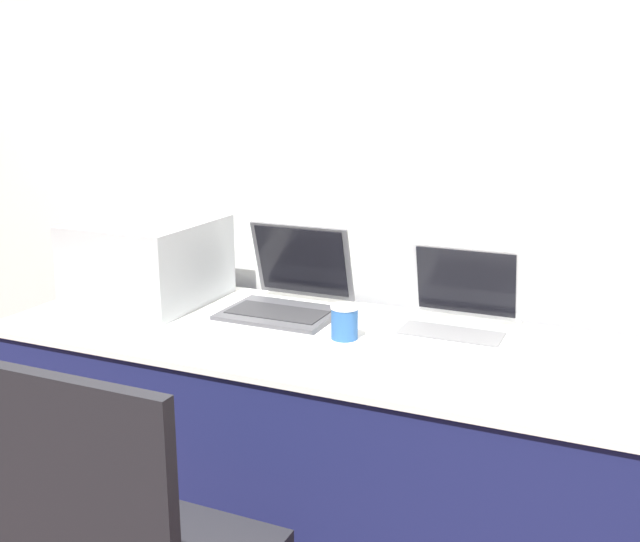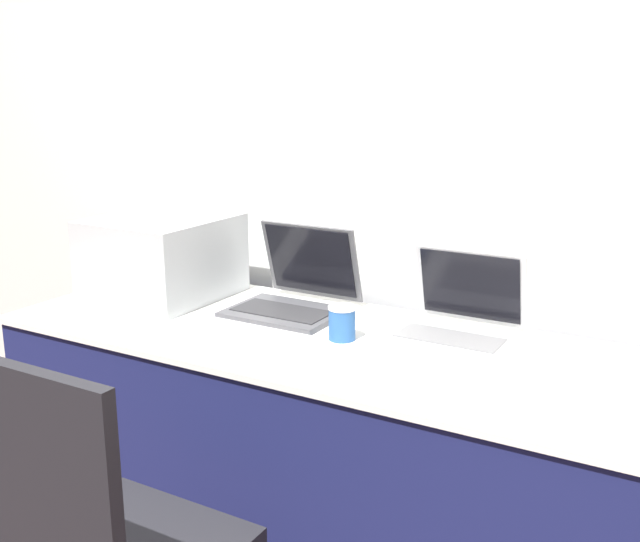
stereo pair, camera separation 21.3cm
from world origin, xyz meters
TOP-DOWN VIEW (x-y plane):
  - wall_back at (0.00, 0.81)m, footprint 8.00×0.05m
  - table at (0.00, 0.34)m, footprint 2.01×0.71m
  - printer at (-0.72, 0.43)m, footprint 0.40×0.43m
  - laptop_left at (-0.24, 0.51)m, footprint 0.34×0.34m
  - laptop_right at (0.29, 0.52)m, footprint 0.33×0.30m
  - external_keyboard at (-0.23, 0.20)m, footprint 0.44×0.16m
  - coffee_cup at (0.02, 0.34)m, footprint 0.08×0.08m

SIDE VIEW (x-z plane):
  - table at x=0.00m, z-range 0.00..0.73m
  - external_keyboard at x=-0.23m, z-range 0.73..0.75m
  - coffee_cup at x=0.02m, z-range 0.73..0.83m
  - laptop_right at x=0.29m, z-range 0.67..0.91m
  - laptop_left at x=-0.24m, z-range 0.66..0.92m
  - printer at x=-0.72m, z-range 0.74..1.01m
  - wall_back at x=0.00m, z-range 0.00..2.60m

